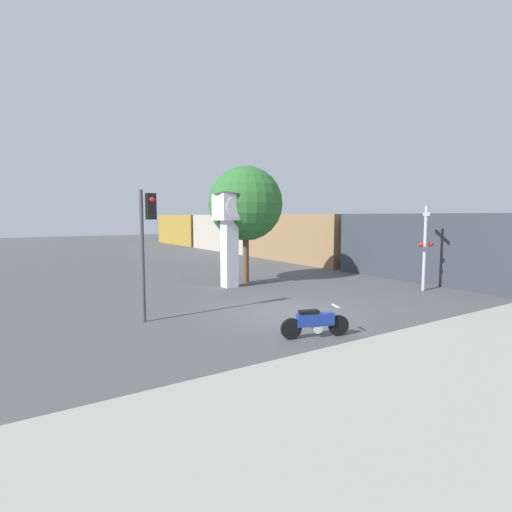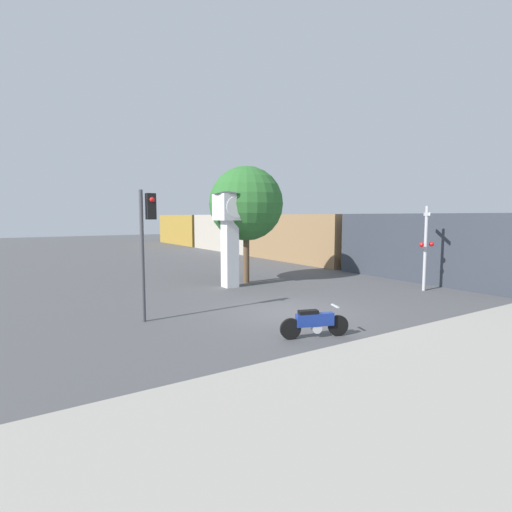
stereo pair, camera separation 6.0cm
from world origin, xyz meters
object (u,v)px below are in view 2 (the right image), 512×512
Objects in this scene: railroad_crossing_signal at (426,245)px; street_tree at (246,204)px; motorcycle at (315,323)px; freight_train at (260,235)px; traffic_light at (147,231)px; clock_tower at (230,223)px.

street_tree reaches higher than railroad_crossing_signal.
motorcycle is 9.83m from street_tree.
freight_train is 21.71m from traffic_light.
traffic_light is 7.87m from street_tree.
clock_tower is 1.10× the size of traffic_light.
clock_tower reaches higher than freight_train.
clock_tower is 0.11× the size of freight_train.
traffic_light reaches higher than freight_train.
railroad_crossing_signal is at bearing -7.31° from traffic_light.
traffic_light is 0.72× the size of street_tree.
clock_tower is 6.39m from traffic_light.
clock_tower is 1.68m from street_tree.
railroad_crossing_signal is at bearing -38.68° from clock_tower.
motorcycle is at bearing -119.64° from freight_train.
clock_tower is (1.84, 8.01, 2.56)m from motorcycle.
motorcycle is 0.46× the size of traffic_light.
street_tree is (3.12, 8.67, 3.45)m from motorcycle.
freight_train is 17.73m from railroad_crossing_signal.
traffic_light is at bearing 147.03° from motorcycle.
street_tree is (6.34, 4.54, 1.06)m from traffic_light.
traffic_light is at bearing -142.44° from clock_tower.
traffic_light is 11.94m from railroad_crossing_signal.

